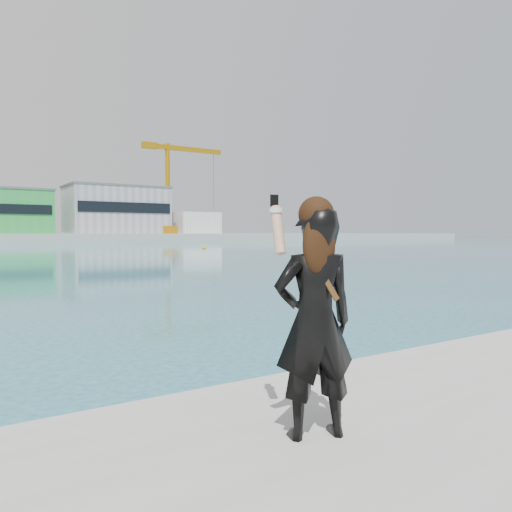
{
  "coord_description": "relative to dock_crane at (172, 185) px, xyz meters",
  "views": [
    {
      "loc": [
        -2.02,
        -2.85,
        2.16
      ],
      "look_at": [
        0.1,
        0.36,
        1.98
      ],
      "focal_mm": 35.0,
      "sensor_mm": 36.0,
      "label": 1
    }
  ],
  "objects": [
    {
      "name": "woman",
      "position": [
        -53.11,
        -122.34,
        -13.45
      ],
      "size": [
        0.64,
        0.51,
        1.61
      ],
      "rotation": [
        0.0,
        0.0,
        2.85
      ],
      "color": "black",
      "rests_on": "near_quay"
    },
    {
      "name": "dock_crane",
      "position": [
        0.0,
        0.0,
        0.0
      ],
      "size": [
        23.0,
        4.0,
        24.0
      ],
      "color": "#C47C0B",
      "rests_on": "far_quay"
    },
    {
      "name": "warehouse_grey_right",
      "position": [
        -13.2,
        5.98,
        -6.8
      ],
      "size": [
        25.5,
        15.35,
        12.5
      ],
      "color": "gray",
      "rests_on": "far_quay"
    },
    {
      "name": "flagpole_right",
      "position": [
        -31.11,
        -1.0,
        -8.53
      ],
      "size": [
        1.28,
        0.16,
        8.0
      ],
      "color": "silver",
      "rests_on": "far_quay"
    },
    {
      "name": "ancillary_shed",
      "position": [
        8.8,
        4.0,
        -10.07
      ],
      "size": [
        12.0,
        10.0,
        6.0
      ],
      "primitive_type": "cube",
      "color": "silver",
      "rests_on": "far_quay"
    },
    {
      "name": "buoy_near",
      "position": [
        -23.62,
        -63.9,
        -15.07
      ],
      "size": [
        0.5,
        0.5,
        0.5
      ],
      "primitive_type": "sphere",
      "color": "#FAB20D",
      "rests_on": "ground"
    }
  ]
}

